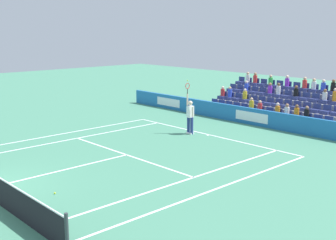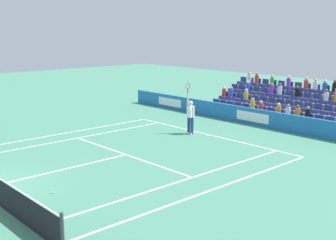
{
  "view_description": "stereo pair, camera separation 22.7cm",
  "coord_description": "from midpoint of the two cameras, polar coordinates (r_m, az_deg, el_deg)",
  "views": [
    {
      "loc": [
        -14.92,
        4.95,
        5.46
      ],
      "look_at": [
        0.43,
        -9.31,
        1.1
      ],
      "focal_mm": 46.85,
      "sensor_mm": 36.0,
      "label": 1
    },
    {
      "loc": [
        -15.07,
        4.79,
        5.46
      ],
      "look_at": [
        0.43,
        -9.31,
        1.1
      ],
      "focal_mm": 46.85,
      "sensor_mm": 36.0,
      "label": 2
    }
  ],
  "objects": [
    {
      "name": "line_centre_service",
      "position": [
        17.88,
        -13.98,
        -6.37
      ],
      "size": [
        0.1,
        6.4,
        0.01
      ],
      "primitive_type": "cube",
      "color": "white",
      "rests_on": "ground"
    },
    {
      "name": "sponsor_barrier",
      "position": [
        25.86,
        10.69,
        0.45
      ],
      "size": [
        21.24,
        0.22,
        0.96
      ],
      "color": "#1E66AD",
      "rests_on": "ground"
    },
    {
      "name": "line_doubles_sideline_left",
      "position": [
        23.79,
        -14.65,
        -1.89
      ],
      "size": [
        0.1,
        11.89,
        0.01
      ],
      "primitive_type": "cube",
      "color": "white",
      "rests_on": "ground"
    },
    {
      "name": "line_doubles_sideline_right",
      "position": [
        15.4,
        5.48,
        -9.05
      ],
      "size": [
        0.1,
        11.89,
        0.01
      ],
      "primitive_type": "cube",
      "color": "white",
      "rests_on": "ground"
    },
    {
      "name": "line_singles_sideline_right",
      "position": [
        16.28,
        1.84,
        -7.83
      ],
      "size": [
        0.1,
        11.89,
        0.01
      ],
      "primitive_type": "cube",
      "color": "white",
      "rests_on": "ground"
    },
    {
      "name": "line_centre_mark",
      "position": [
        23.07,
        4.98,
        -1.97
      ],
      "size": [
        0.1,
        0.2,
        0.01
      ],
      "primitive_type": "cube",
      "color": "white",
      "rests_on": "ground"
    },
    {
      "name": "stadium_stand",
      "position": [
        28.21,
        14.28,
        1.67
      ],
      "size": [
        8.68,
        3.8,
        2.58
      ],
      "color": "gray",
      "rests_on": "ground"
    },
    {
      "name": "line_service",
      "position": [
        19.53,
        -5.74,
        -4.52
      ],
      "size": [
        8.23,
        0.1,
        0.01
      ],
      "primitive_type": "cube",
      "color": "white",
      "rests_on": "ground"
    },
    {
      "name": "line_baseline",
      "position": [
        23.14,
        5.15,
        -1.93
      ],
      "size": [
        10.97,
        0.1,
        0.01
      ],
      "primitive_type": "cube",
      "color": "white",
      "rests_on": "ground"
    },
    {
      "name": "tennis_player",
      "position": [
        23.09,
        2.61,
        0.59
      ],
      "size": [
        0.53,
        0.36,
        2.85
      ],
      "color": "navy",
      "rests_on": "ground"
    },
    {
      "name": "loose_tennis_ball",
      "position": [
        15.48,
        -14.94,
        -9.18
      ],
      "size": [
        0.07,
        0.07,
        0.07
      ],
      "primitive_type": "sphere",
      "color": "#D1E533",
      "rests_on": "ground"
    },
    {
      "name": "line_singles_sideline_left",
      "position": [
        22.62,
        -12.99,
        -2.51
      ],
      "size": [
        0.1,
        11.89,
        0.01
      ],
      "primitive_type": "cube",
      "color": "white",
      "rests_on": "ground"
    }
  ]
}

